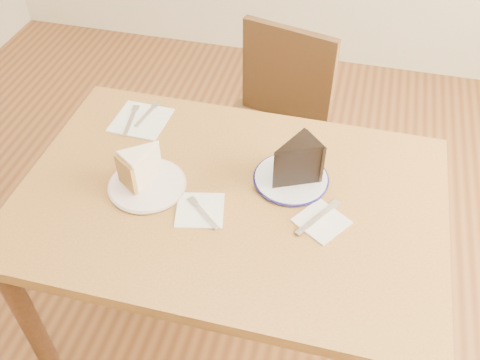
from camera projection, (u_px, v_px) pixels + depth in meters
name	position (u px, v px, depth m)	size (l,w,h in m)	color
ground	(232.00, 331.00, 2.04)	(4.00, 4.00, 0.00)	#462712
table	(230.00, 218.00, 1.58)	(1.20, 0.80, 0.75)	brown
chair_far	(270.00, 135.00, 2.10)	(0.53, 0.53, 0.89)	black
plate_cream	(147.00, 185.00, 1.53)	(0.21, 0.21, 0.01)	white
plate_navy	(291.00, 179.00, 1.55)	(0.21, 0.21, 0.01)	white
carrot_cake	(144.00, 165.00, 1.51)	(0.08, 0.11, 0.09)	beige
chocolate_cake	(293.00, 165.00, 1.49)	(0.09, 0.13, 0.12)	black
napkin_cream	(200.00, 210.00, 1.47)	(0.13, 0.13, 0.00)	white
napkin_navy	(321.00, 221.00, 1.44)	(0.12, 0.12, 0.00)	white
napkin_spare	(141.00, 120.00, 1.75)	(0.17, 0.17, 0.00)	white
fork_cream	(204.00, 213.00, 1.45)	(0.01, 0.14, 0.00)	silver
knife_navy	(318.00, 218.00, 1.44)	(0.02, 0.17, 0.00)	silver
fork_spare	(147.00, 115.00, 1.76)	(0.01, 0.14, 0.00)	silver
knife_spare	(131.00, 120.00, 1.74)	(0.01, 0.16, 0.00)	silver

